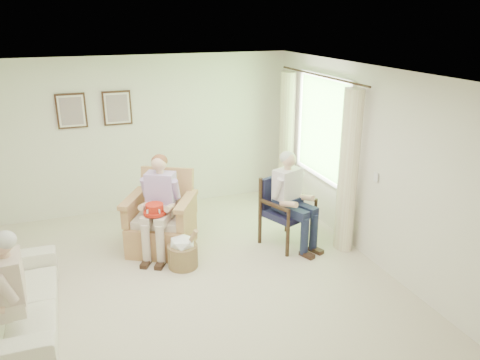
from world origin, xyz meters
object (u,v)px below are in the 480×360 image
(wood_armchair, at_px, (285,207))
(person_dark, at_px, (291,194))
(red_hat, at_px, (155,210))
(person_wicker, at_px, (161,199))
(sofa, at_px, (16,302))
(person_sofa, at_px, (6,289))
(hatbox, at_px, (183,251))
(wicker_armchair, at_px, (161,225))

(wood_armchair, height_order, person_dark, person_dark)
(red_hat, bearing_deg, person_wicker, 53.24)
(wood_armchair, relative_size, person_wicker, 0.71)
(wood_armchair, xyz_separation_m, red_hat, (-1.89, 0.09, 0.20))
(person_wicker, bearing_deg, red_hat, -97.61)
(person_dark, bearing_deg, sofa, 168.77)
(person_sofa, bearing_deg, hatbox, 115.13)
(person_dark, distance_m, person_sofa, 3.75)
(person_wicker, relative_size, person_sofa, 1.10)
(wood_armchair, xyz_separation_m, person_wicker, (-1.76, 0.26, 0.28))
(person_dark, bearing_deg, red_hat, 150.09)
(sofa, distance_m, red_hat, 1.99)
(person_sofa, distance_m, red_hat, 2.18)
(person_sofa, bearing_deg, person_wicker, 127.47)
(hatbox, bearing_deg, person_dark, 2.35)
(sofa, xyz_separation_m, person_dark, (3.58, 0.69, 0.51))
(person_dark, height_order, red_hat, person_dark)
(wood_armchair, bearing_deg, person_wicker, 149.37)
(wicker_armchair, xyz_separation_m, sofa, (-1.81, -1.27, -0.05))
(wicker_armchair, height_order, sofa, wicker_armchair)
(person_wicker, distance_m, red_hat, 0.23)
(wicker_armchair, xyz_separation_m, wood_armchair, (1.76, -0.41, 0.19))
(sofa, bearing_deg, person_sofa, -180.00)
(red_hat, bearing_deg, sofa, -150.66)
(sofa, xyz_separation_m, red_hat, (1.69, 0.95, 0.44))
(sofa, xyz_separation_m, person_wicker, (1.81, 1.12, 0.52))
(hatbox, bearing_deg, wood_armchair, 8.15)
(person_wicker, xyz_separation_m, person_dark, (1.76, -0.43, -0.01))
(wicker_armchair, distance_m, hatbox, 0.67)
(person_wicker, relative_size, person_dark, 1.01)
(person_sofa, bearing_deg, wood_armchair, 106.78)
(wood_armchair, height_order, person_sofa, person_sofa)
(red_hat, bearing_deg, person_dark, -7.72)
(wicker_armchair, distance_m, person_dark, 1.91)
(sofa, relative_size, hatbox, 3.50)
(wood_armchair, bearing_deg, hatbox, 165.97)
(sofa, bearing_deg, person_wicker, -58.35)
(sofa, distance_m, person_dark, 3.68)
(sofa, relative_size, person_dark, 1.50)
(person_wicker, distance_m, person_dark, 1.81)
(wood_armchair, bearing_deg, sofa, 171.27)
(red_hat, distance_m, hatbox, 0.67)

